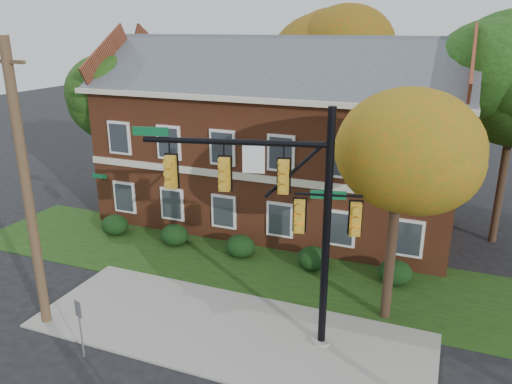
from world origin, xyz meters
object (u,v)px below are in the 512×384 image
at_px(apartment_building, 279,130).
at_px(utility_pole, 27,190).
at_px(hedge_center, 240,246).
at_px(tree_near_right, 408,141).
at_px(tree_left_rear, 111,92).
at_px(sign_post, 79,319).
at_px(hedge_far_left, 115,225).
at_px(traffic_signal, 281,204).
at_px(tree_far_rear, 341,49).
at_px(hedge_left, 174,235).
at_px(hedge_right, 313,258).
at_px(hedge_far_right, 395,272).

relative_size(apartment_building, utility_pole, 1.89).
distance_m(hedge_center, tree_near_right, 9.90).
relative_size(tree_left_rear, sign_post, 4.29).
xyz_separation_m(hedge_center, utility_pole, (-4.35, -7.59, 4.52)).
xyz_separation_m(hedge_far_left, tree_left_rear, (-2.73, 4.14, 6.16)).
bearing_deg(traffic_signal, hedge_far_left, 139.35).
bearing_deg(sign_post, tree_far_rear, 98.59).
distance_m(hedge_left, sign_post, 8.92).
distance_m(hedge_center, tree_left_rear, 12.23).
xyz_separation_m(hedge_center, sign_post, (-1.75, -8.70, 0.88)).
xyz_separation_m(tree_left_rear, traffic_signal, (13.57, -9.68, -1.70)).
relative_size(apartment_building, tree_far_rear, 1.63).
distance_m(tree_left_rear, sign_post, 16.01).
bearing_deg(apartment_building, traffic_signal, -70.41).
relative_size(hedge_right, traffic_signal, 0.17).
xyz_separation_m(hedge_far_left, hedge_far_right, (14.00, 0.00, 0.00)).
relative_size(hedge_far_left, hedge_right, 1.00).
distance_m(hedge_left, utility_pole, 8.88).
bearing_deg(sign_post, hedge_far_left, 137.78).
bearing_deg(hedge_far_right, apartment_building, 143.11).
height_order(hedge_far_left, tree_near_right, tree_near_right).
distance_m(hedge_center, hedge_right, 3.50).
bearing_deg(hedge_center, tree_far_rear, 84.15).
bearing_deg(traffic_signal, hedge_center, 111.15).
bearing_deg(hedge_far_left, apartment_building, 36.89).
distance_m(tree_left_rear, traffic_signal, 16.75).
bearing_deg(hedge_right, hedge_center, 180.00).
bearing_deg(tree_near_right, hedge_right, 142.72).
bearing_deg(utility_pole, tree_left_rear, 121.51).
distance_m(hedge_center, tree_far_rear, 15.57).
bearing_deg(tree_near_right, apartment_building, 131.77).
relative_size(apartment_building, hedge_right, 13.43).
xyz_separation_m(utility_pole, sign_post, (2.60, -1.11, -3.65)).
height_order(apartment_building, hedge_right, apartment_building).
bearing_deg(utility_pole, hedge_far_left, 116.11).
xyz_separation_m(hedge_center, hedge_far_right, (7.00, 0.00, 0.00)).
distance_m(utility_pole, sign_post, 4.61).
relative_size(tree_near_right, tree_far_rear, 0.74).
bearing_deg(hedge_right, traffic_signal, -86.49).
distance_m(hedge_far_right, tree_far_rear, 16.51).
height_order(hedge_center, traffic_signal, traffic_signal).
distance_m(hedge_right, tree_near_right, 7.72).
relative_size(hedge_far_left, utility_pole, 0.14).
bearing_deg(hedge_left, utility_pole, -96.38).
bearing_deg(utility_pole, hedge_far_right, 40.64).
xyz_separation_m(apartment_building, hedge_left, (-3.50, -5.25, -4.46)).
distance_m(hedge_far_left, utility_pole, 9.23).
relative_size(hedge_left, tree_far_rear, 0.12).
xyz_separation_m(tree_far_rear, utility_pole, (-5.69, -20.69, -3.79)).
distance_m(apartment_building, hedge_right, 7.73).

